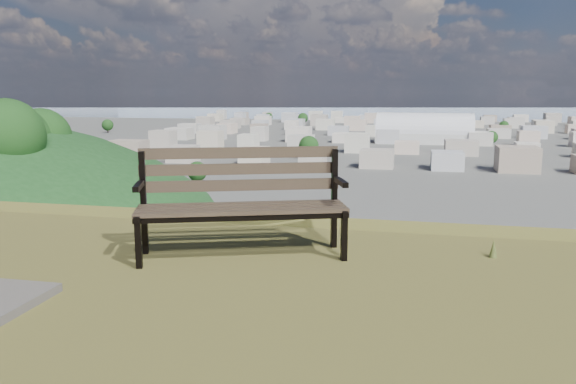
# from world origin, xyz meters

# --- Properties ---
(park_bench) EXTENTS (2.08, 1.28, 1.04)m
(park_bench) POSITION_xyz_m (-0.02, 2.78, 25.59)
(park_bench) COLOR #433826
(park_bench) RESTS_ON hilltop_mesa
(arena) EXTENTS (50.12, 21.71, 21.05)m
(arena) POSITION_xyz_m (6.37, 305.04, 4.96)
(arena) COLOR silver
(arena) RESTS_ON ground
(city_blocks) EXTENTS (395.00, 361.00, 7.00)m
(city_blocks) POSITION_xyz_m (0.00, 394.44, 3.50)
(city_blocks) COLOR beige
(city_blocks) RESTS_ON ground
(city_trees) EXTENTS (406.52, 387.20, 9.98)m
(city_trees) POSITION_xyz_m (-26.39, 319.00, 4.83)
(city_trees) COLOR black
(city_trees) RESTS_ON ground
(bay_water) EXTENTS (2400.00, 700.00, 0.12)m
(bay_water) POSITION_xyz_m (0.00, 900.00, 0.00)
(bay_water) COLOR #8095A3
(bay_water) RESTS_ON ground
(far_hills) EXTENTS (2050.00, 340.00, 60.00)m
(far_hills) POSITION_xyz_m (-60.92, 1402.93, 25.47)
(far_hills) COLOR #8B96AD
(far_hills) RESTS_ON ground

